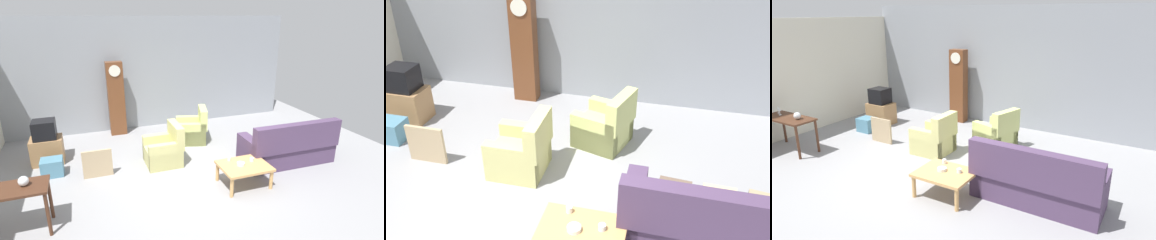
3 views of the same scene
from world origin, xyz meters
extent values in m
plane|color=gray|center=(0.00, 0.00, 0.00)|extent=(10.40, 10.40, 0.00)
cube|color=gray|center=(0.00, 3.60, 1.60)|extent=(8.40, 0.16, 3.20)
cube|color=silver|center=(-4.20, 0.40, 1.44)|extent=(0.12, 6.40, 2.88)
cube|color=#4C3856|center=(2.21, 0.08, 0.22)|extent=(2.11, 0.87, 0.44)
cube|color=#4C3856|center=(2.20, -0.28, 0.74)|extent=(2.10, 0.23, 0.60)
cube|color=#4C3856|center=(3.14, 0.07, 0.34)|extent=(0.25, 0.84, 0.68)
cube|color=#4C3856|center=(1.28, 0.09, 0.34)|extent=(0.25, 0.84, 0.68)
cube|color=#9E8966|center=(2.69, 0.12, 0.62)|extent=(0.37, 0.17, 0.36)
cube|color=#C6B284|center=(2.21, 0.13, 0.62)|extent=(0.36, 0.13, 0.36)
cube|color=brown|center=(1.73, 0.14, 0.62)|extent=(0.37, 0.15, 0.36)
cube|color=#CCC67A|center=(-0.49, 0.92, 0.20)|extent=(0.76, 0.76, 0.40)
cube|color=#CCC67A|center=(-0.17, 0.92, 0.66)|extent=(0.18, 0.76, 0.52)
cube|color=#CCC67A|center=(-0.49, 1.22, 0.30)|extent=(0.76, 0.16, 0.60)
cube|color=#CCC67A|center=(-0.49, 0.62, 0.30)|extent=(0.76, 0.16, 0.60)
cube|color=#CCD57B|center=(0.55, 1.95, 0.20)|extent=(0.94, 0.94, 0.40)
cube|color=#CCD57B|center=(0.86, 1.86, 0.66)|extent=(0.39, 0.78, 0.52)
cube|color=#CCD57B|center=(0.64, 2.24, 0.30)|extent=(0.77, 0.37, 0.60)
cube|color=#CCD57B|center=(0.47, 1.66, 0.30)|extent=(0.77, 0.37, 0.60)
cube|color=tan|center=(0.79, -0.52, 0.41)|extent=(0.96, 0.76, 0.05)
cylinder|color=tan|center=(0.37, -0.85, 0.19)|extent=(0.07, 0.07, 0.39)
cylinder|color=tan|center=(1.22, -0.85, 0.19)|extent=(0.07, 0.07, 0.39)
cylinder|color=tan|center=(0.37, -0.20, 0.19)|extent=(0.07, 0.07, 0.39)
cylinder|color=tan|center=(1.22, -0.20, 0.19)|extent=(0.07, 0.07, 0.39)
cube|color=#472819|center=(-3.33, -0.61, 0.76)|extent=(1.30, 0.56, 0.04)
cylinder|color=#472819|center=(-2.72, -0.85, 0.37)|extent=(0.06, 0.06, 0.74)
cylinder|color=#472819|center=(-3.93, -0.38, 0.37)|extent=(0.06, 0.06, 0.74)
cylinder|color=#472819|center=(-2.72, -0.38, 0.37)|extent=(0.06, 0.06, 0.74)
cube|color=brown|center=(-1.19, 3.18, 1.02)|extent=(0.44, 0.28, 2.04)
cylinder|color=silver|center=(-1.19, 3.03, 1.82)|extent=(0.30, 0.02, 0.30)
cube|color=#997047|center=(-2.94, 1.87, 0.30)|extent=(0.68, 0.52, 0.59)
cube|color=black|center=(-2.94, 1.87, 0.80)|extent=(0.48, 0.44, 0.42)
cube|color=tan|center=(-1.91, 0.79, 0.30)|extent=(0.60, 0.05, 0.60)
cube|color=teal|center=(-2.81, 1.19, 0.18)|extent=(0.43, 0.37, 0.36)
sphere|color=silver|center=(-3.02, -0.58, 0.86)|extent=(0.15, 0.15, 0.15)
cylinder|color=white|center=(0.59, -0.25, 0.48)|extent=(0.07, 0.07, 0.08)
cylinder|color=silver|center=(1.01, -0.43, 0.47)|extent=(0.08, 0.08, 0.07)
cylinder|color=white|center=(0.72, -0.51, 0.46)|extent=(0.16, 0.16, 0.05)
cylinder|color=silver|center=(-3.81, -0.52, 0.79)|extent=(0.06, 0.06, 0.02)
cylinder|color=silver|center=(-3.81, -0.52, 0.84)|extent=(0.01, 0.01, 0.08)
cone|color=silver|center=(-3.81, -0.52, 0.92)|extent=(0.06, 0.06, 0.08)
cylinder|color=silver|center=(-3.64, -0.59, 0.79)|extent=(0.06, 0.06, 0.02)
cylinder|color=silver|center=(-3.64, -0.59, 0.84)|extent=(0.01, 0.01, 0.08)
cone|color=silver|center=(-3.64, -0.59, 0.92)|extent=(0.06, 0.06, 0.08)
camera|label=1|loc=(-2.01, -5.28, 3.22)|focal=28.81mm
camera|label=2|loc=(1.56, -3.69, 3.71)|focal=38.73mm
camera|label=3|loc=(3.70, -4.85, 3.01)|focal=31.83mm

